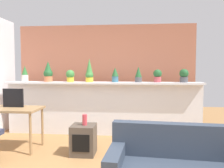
{
  "coord_description": "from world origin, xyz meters",
  "views": [
    {
      "loc": [
        0.67,
        -2.87,
        1.43
      ],
      "look_at": [
        0.3,
        1.11,
        1.18
      ],
      "focal_mm": 36.21,
      "sensor_mm": 36.0,
      "label": 1
    }
  ],
  "objects_px": {
    "potted_plant_2": "(70,76)",
    "potted_plant_7": "(184,75)",
    "potted_plant_0": "(25,74)",
    "potted_plant_6": "(158,75)",
    "potted_plant_1": "(48,72)",
    "tv_monitor": "(13,98)",
    "side_cube_shelf": "(83,140)",
    "potted_plant_5": "(138,75)",
    "potted_plant_4": "(115,74)",
    "desk": "(10,112)",
    "potted_plant_3": "(89,72)",
    "vase_on_shelf": "(85,120)"
  },
  "relations": [
    {
      "from": "potted_plant_2",
      "to": "potted_plant_7",
      "type": "bearing_deg",
      "value": 0.99
    },
    {
      "from": "potted_plant_0",
      "to": "potted_plant_6",
      "type": "relative_size",
      "value": 1.3
    },
    {
      "from": "potted_plant_1",
      "to": "potted_plant_7",
      "type": "xyz_separation_m",
      "value": [
        2.93,
        -0.0,
        -0.06
      ]
    },
    {
      "from": "tv_monitor",
      "to": "side_cube_shelf",
      "type": "bearing_deg",
      "value": -8.72
    },
    {
      "from": "potted_plant_5",
      "to": "potted_plant_1",
      "type": "bearing_deg",
      "value": 179.08
    },
    {
      "from": "potted_plant_6",
      "to": "potted_plant_4",
      "type": "bearing_deg",
      "value": -178.76
    },
    {
      "from": "potted_plant_5",
      "to": "potted_plant_6",
      "type": "distance_m",
      "value": 0.4
    },
    {
      "from": "potted_plant_1",
      "to": "potted_plant_6",
      "type": "bearing_deg",
      "value": 0.07
    },
    {
      "from": "desk",
      "to": "potted_plant_3",
      "type": "bearing_deg",
      "value": 38.06
    },
    {
      "from": "potted_plant_4",
      "to": "vase_on_shelf",
      "type": "height_order",
      "value": "potted_plant_4"
    },
    {
      "from": "potted_plant_4",
      "to": "desk",
      "type": "relative_size",
      "value": 0.28
    },
    {
      "from": "potted_plant_4",
      "to": "side_cube_shelf",
      "type": "distance_m",
      "value": 1.63
    },
    {
      "from": "potted_plant_1",
      "to": "potted_plant_6",
      "type": "distance_m",
      "value": 2.39
    },
    {
      "from": "potted_plant_3",
      "to": "vase_on_shelf",
      "type": "height_order",
      "value": "potted_plant_3"
    },
    {
      "from": "desk",
      "to": "tv_monitor",
      "type": "relative_size",
      "value": 2.92
    },
    {
      "from": "potted_plant_1",
      "to": "potted_plant_5",
      "type": "distance_m",
      "value": 1.98
    },
    {
      "from": "potted_plant_2",
      "to": "potted_plant_3",
      "type": "distance_m",
      "value": 0.43
    },
    {
      "from": "potted_plant_2",
      "to": "potted_plant_6",
      "type": "distance_m",
      "value": 1.87
    },
    {
      "from": "potted_plant_6",
      "to": "potted_plant_7",
      "type": "xyz_separation_m",
      "value": [
        0.54,
        -0.0,
        0.0
      ]
    },
    {
      "from": "potted_plant_2",
      "to": "desk",
      "type": "height_order",
      "value": "potted_plant_2"
    },
    {
      "from": "side_cube_shelf",
      "to": "vase_on_shelf",
      "type": "bearing_deg",
      "value": 13.44
    },
    {
      "from": "potted_plant_2",
      "to": "potted_plant_5",
      "type": "height_order",
      "value": "potted_plant_5"
    },
    {
      "from": "side_cube_shelf",
      "to": "potted_plant_4",
      "type": "bearing_deg",
      "value": 68.46
    },
    {
      "from": "potted_plant_3",
      "to": "vase_on_shelf",
      "type": "bearing_deg",
      "value": -83.25
    },
    {
      "from": "desk",
      "to": "vase_on_shelf",
      "type": "xyz_separation_m",
      "value": [
        1.39,
        -0.12,
        -0.07
      ]
    },
    {
      "from": "potted_plant_6",
      "to": "potted_plant_5",
      "type": "bearing_deg",
      "value": -175.08
    },
    {
      "from": "potted_plant_5",
      "to": "tv_monitor",
      "type": "height_order",
      "value": "potted_plant_5"
    },
    {
      "from": "potted_plant_1",
      "to": "potted_plant_2",
      "type": "xyz_separation_m",
      "value": [
        0.51,
        -0.04,
        -0.07
      ]
    },
    {
      "from": "potted_plant_6",
      "to": "side_cube_shelf",
      "type": "xyz_separation_m",
      "value": [
        -1.34,
        -1.15,
        -1.06
      ]
    },
    {
      "from": "potted_plant_0",
      "to": "potted_plant_1",
      "type": "distance_m",
      "value": 0.54
    },
    {
      "from": "desk",
      "to": "tv_monitor",
      "type": "xyz_separation_m",
      "value": [
        0.03,
        0.08,
        0.25
      ]
    },
    {
      "from": "potted_plant_4",
      "to": "potted_plant_5",
      "type": "distance_m",
      "value": 0.5
    },
    {
      "from": "side_cube_shelf",
      "to": "potted_plant_5",
      "type": "bearing_deg",
      "value": 49.84
    },
    {
      "from": "potted_plant_4",
      "to": "potted_plant_6",
      "type": "bearing_deg",
      "value": 1.24
    },
    {
      "from": "potted_plant_1",
      "to": "potted_plant_4",
      "type": "bearing_deg",
      "value": -0.65
    },
    {
      "from": "potted_plant_6",
      "to": "vase_on_shelf",
      "type": "bearing_deg",
      "value": -139.08
    },
    {
      "from": "potted_plant_2",
      "to": "potted_plant_7",
      "type": "height_order",
      "value": "potted_plant_7"
    },
    {
      "from": "potted_plant_7",
      "to": "potted_plant_6",
      "type": "bearing_deg",
      "value": 179.54
    },
    {
      "from": "vase_on_shelf",
      "to": "potted_plant_0",
      "type": "bearing_deg",
      "value": 144.33
    },
    {
      "from": "potted_plant_5",
      "to": "vase_on_shelf",
      "type": "height_order",
      "value": "potted_plant_5"
    },
    {
      "from": "potted_plant_4",
      "to": "potted_plant_5",
      "type": "relative_size",
      "value": 0.94
    },
    {
      "from": "potted_plant_3",
      "to": "side_cube_shelf",
      "type": "relative_size",
      "value": 1.02
    },
    {
      "from": "potted_plant_5",
      "to": "vase_on_shelf",
      "type": "xyz_separation_m",
      "value": [
        -0.92,
        -1.11,
        -0.74
      ]
    },
    {
      "from": "desk",
      "to": "side_cube_shelf",
      "type": "bearing_deg",
      "value": -5.22
    },
    {
      "from": "desk",
      "to": "side_cube_shelf",
      "type": "xyz_separation_m",
      "value": [
        1.37,
        -0.13,
        -0.42
      ]
    },
    {
      "from": "desk",
      "to": "vase_on_shelf",
      "type": "relative_size",
      "value": 6.08
    },
    {
      "from": "potted_plant_1",
      "to": "vase_on_shelf",
      "type": "height_order",
      "value": "potted_plant_1"
    },
    {
      "from": "potted_plant_0",
      "to": "potted_plant_3",
      "type": "distance_m",
      "value": 1.47
    },
    {
      "from": "potted_plant_0",
      "to": "vase_on_shelf",
      "type": "bearing_deg",
      "value": -35.67
    },
    {
      "from": "potted_plant_3",
      "to": "potted_plant_7",
      "type": "relative_size",
      "value": 1.8
    }
  ]
}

